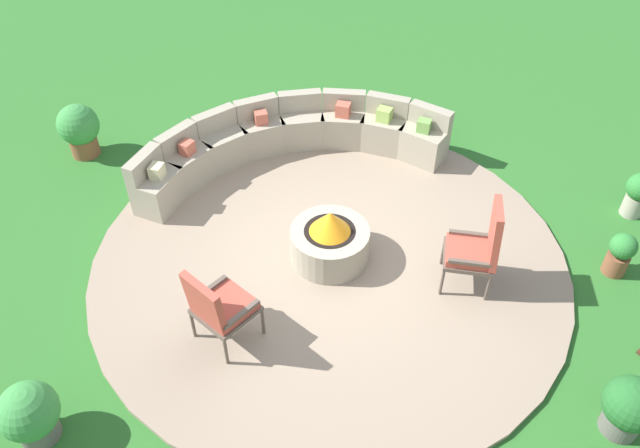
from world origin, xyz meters
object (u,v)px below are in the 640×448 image
Objects in this scene: curved_stone_bench at (288,141)px; potted_plant_3 at (30,414)px; lounge_chair_front_right at (479,246)px; potted_plant_2 at (79,129)px; potted_plant_4 at (630,407)px; potted_plant_0 at (639,193)px; lounge_chair_front_left at (218,306)px; potted_plant_1 at (620,253)px; fire_pit at (330,240)px.

potted_plant_3 is at bearing -152.33° from curved_stone_bench.
potted_plant_2 is at bearing 73.06° from lounge_chair_front_right.
potted_plant_4 is at bearing -34.57° from potted_plant_3.
potted_plant_0 is (2.65, -0.32, -0.29)m from lounge_chair_front_right.
potted_plant_3 is (-1.93, 0.06, -0.22)m from lounge_chair_front_left.
lounge_chair_front_right is at bearing -82.31° from curved_stone_bench.
potted_plant_4 is (-2.81, -1.80, 0.02)m from potted_plant_0.
lounge_chair_front_right reaches higher than potted_plant_0.
lounge_chair_front_left reaches higher than potted_plant_2.
lounge_chair_front_right reaches higher than lounge_chair_front_left.
potted_plant_3 is (-4.24, -2.23, -0.00)m from curved_stone_bench.
potted_plant_2 is at bearing 125.79° from potted_plant_1.
curved_stone_bench is 3.26m from lounge_chair_front_right.
potted_plant_4 is at bearing -87.14° from curved_stone_bench.
curved_stone_bench is 3.26m from lounge_chair_front_left.
potted_plant_0 is 1.10× the size of potted_plant_1.
lounge_chair_front_right is (2.75, -0.94, 0.04)m from lounge_chair_front_left.
potted_plant_1 is (4.30, -1.77, -0.29)m from lounge_chair_front_left.
potted_plant_3 is 1.01× the size of potted_plant_4.
potted_plant_0 is at bearing 25.15° from potted_plant_1.
curved_stone_bench is 5.34m from potted_plant_4.
lounge_chair_front_left is (-1.64, -0.34, 0.26)m from fire_pit.
fire_pit is 1.18× the size of potted_plant_2.
potted_plant_0 is (3.75, -1.60, 0.02)m from fire_pit.
lounge_chair_front_left is 4.66m from potted_plant_1.
potted_plant_0 is 0.91× the size of potted_plant_3.
lounge_chair_front_right is at bearing -11.98° from potted_plant_3.
lounge_chair_front_right is at bearing 173.16° from potted_plant_0.
fire_pit reaches higher than potted_plant_4.
lounge_chair_front_right is 2.68m from potted_plant_0.
potted_plant_1 is (1.99, -4.05, -0.07)m from curved_stone_bench.
lounge_chair_front_left is 1.48× the size of potted_plant_4.
fire_pit is at bearing 105.39° from potted_plant_4.
lounge_chair_front_right is (0.43, -3.22, 0.26)m from curved_stone_bench.
curved_stone_bench is 4.79m from potted_plant_3.
potted_plant_4 is (0.93, -3.40, 0.04)m from fire_pit.
potted_plant_1 is 0.72× the size of potted_plant_2.
lounge_chair_front_right reaches higher than curved_stone_bench.
potted_plant_2 is 1.15× the size of potted_plant_3.
potted_plant_2 is (-5.39, 5.46, 0.08)m from potted_plant_0.
lounge_chair_front_left reaches higher than curved_stone_bench.
fire_pit is 1.35× the size of potted_plant_3.
lounge_chair_front_right reaches higher than fire_pit.
potted_plant_4 is at bearing -139.58° from lounge_chair_front_right.
curved_stone_bench is 3.63× the size of lounge_chair_front_right.
lounge_chair_front_left is 4.21m from potted_plant_2.
potted_plant_2 is at bearing 134.65° from potted_plant_0.
lounge_chair_front_right is at bearing 85.46° from potted_plant_4.
curved_stone_bench reaches higher than potted_plant_1.
potted_plant_4 is (-1.73, -1.29, 0.07)m from potted_plant_1.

